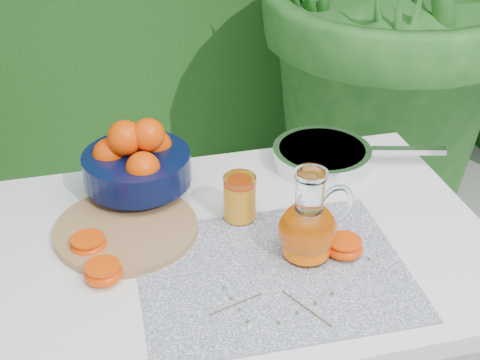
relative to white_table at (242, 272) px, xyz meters
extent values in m
cube|color=white|center=(0.00, 0.00, 0.06)|extent=(1.00, 0.70, 0.04)
cylinder|color=white|center=(-0.45, 0.30, -0.31)|extent=(0.04, 0.04, 0.71)
cylinder|color=white|center=(0.45, 0.30, -0.31)|extent=(0.04, 0.04, 0.71)
cube|color=#0D1549|center=(0.03, -0.11, 0.08)|extent=(0.51, 0.40, 0.00)
cylinder|color=#A17048|center=(-0.22, 0.08, 0.09)|extent=(0.37, 0.37, 0.02)
cylinder|color=black|center=(-0.18, 0.22, 0.10)|extent=(0.10, 0.10, 0.04)
cylinder|color=black|center=(-0.18, 0.22, 0.15)|extent=(0.26, 0.26, 0.07)
sphere|color=red|center=(-0.23, 0.24, 0.18)|extent=(0.08, 0.08, 0.07)
sphere|color=red|center=(-0.13, 0.25, 0.18)|extent=(0.08, 0.08, 0.07)
sphere|color=red|center=(-0.17, 0.16, 0.18)|extent=(0.08, 0.08, 0.07)
sphere|color=red|center=(-0.19, 0.28, 0.18)|extent=(0.08, 0.08, 0.07)
sphere|color=red|center=(-0.20, 0.22, 0.23)|extent=(0.08, 0.08, 0.07)
sphere|color=red|center=(-0.15, 0.21, 0.23)|extent=(0.08, 0.08, 0.07)
cylinder|color=white|center=(0.11, -0.08, 0.09)|extent=(0.11, 0.11, 0.01)
ellipsoid|color=white|center=(0.11, -0.08, 0.14)|extent=(0.14, 0.14, 0.11)
cylinder|color=white|center=(0.11, -0.08, 0.23)|extent=(0.07, 0.07, 0.07)
cylinder|color=white|center=(0.11, -0.08, 0.27)|extent=(0.07, 0.07, 0.01)
torus|color=white|center=(0.16, -0.06, 0.18)|extent=(0.09, 0.04, 0.09)
cylinder|color=#DB5604|center=(0.11, -0.08, 0.13)|extent=(0.11, 0.11, 0.08)
cylinder|color=white|center=(0.01, 0.07, 0.14)|extent=(0.07, 0.07, 0.10)
cylinder|color=#FFA920|center=(0.01, 0.07, 0.13)|extent=(0.06, 0.06, 0.08)
cylinder|color=#FF4E07|center=(0.01, 0.07, 0.17)|extent=(0.05, 0.05, 0.00)
cylinder|color=silver|center=(0.26, 0.25, 0.10)|extent=(0.28, 0.28, 0.04)
cylinder|color=#BCBDC1|center=(0.26, 0.25, 0.12)|extent=(0.25, 0.25, 0.01)
cube|color=silver|center=(0.45, 0.20, 0.12)|extent=(0.17, 0.06, 0.01)
ellipsoid|color=red|center=(-0.28, -0.05, 0.10)|extent=(0.08, 0.08, 0.03)
cylinder|color=#FF4E07|center=(-0.28, -0.05, 0.11)|extent=(0.07, 0.07, 0.00)
ellipsoid|color=red|center=(-0.30, 0.04, 0.10)|extent=(0.08, 0.08, 0.03)
cylinder|color=#FF4E07|center=(-0.30, 0.04, 0.11)|extent=(0.07, 0.07, 0.00)
ellipsoid|color=red|center=(0.18, -0.09, 0.10)|extent=(0.08, 0.08, 0.03)
cylinder|color=#FF4E07|center=(0.18, -0.09, 0.11)|extent=(0.07, 0.07, 0.00)
cylinder|color=brown|center=(0.06, -0.22, 0.09)|extent=(0.06, 0.11, 0.00)
sphere|color=#4E6C38|center=(0.00, -0.25, 0.09)|extent=(0.01, 0.01, 0.01)
sphere|color=#4E6C38|center=(0.04, -0.23, 0.09)|extent=(0.01, 0.01, 0.01)
sphere|color=#4E6C38|center=(0.08, -0.22, 0.09)|extent=(0.01, 0.01, 0.01)
sphere|color=#4E6C38|center=(0.12, -0.20, 0.09)|extent=(0.01, 0.01, 0.01)
cylinder|color=brown|center=(0.17, -0.07, 0.09)|extent=(0.10, 0.09, 0.00)
sphere|color=#4E6C38|center=(0.11, -0.01, 0.09)|extent=(0.01, 0.01, 0.01)
sphere|color=#4E6C38|center=(0.15, -0.05, 0.09)|extent=(0.01, 0.01, 0.01)
sphere|color=#4E6C38|center=(0.18, -0.09, 0.09)|extent=(0.01, 0.01, 0.01)
sphere|color=#4E6C38|center=(0.22, -0.12, 0.09)|extent=(0.01, 0.01, 0.01)
cylinder|color=brown|center=(-0.06, -0.18, 0.09)|extent=(0.10, 0.03, 0.00)
sphere|color=#4E6C38|center=(-0.05, -0.23, 0.09)|extent=(0.01, 0.01, 0.01)
sphere|color=#4E6C38|center=(-0.06, -0.20, 0.09)|extent=(0.01, 0.01, 0.01)
sphere|color=#4E6C38|center=(-0.06, -0.17, 0.09)|extent=(0.01, 0.01, 0.01)
sphere|color=#4E6C38|center=(-0.07, -0.14, 0.09)|extent=(0.01, 0.01, 0.01)
camera|label=1|loc=(-0.26, -1.03, 0.89)|focal=50.00mm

